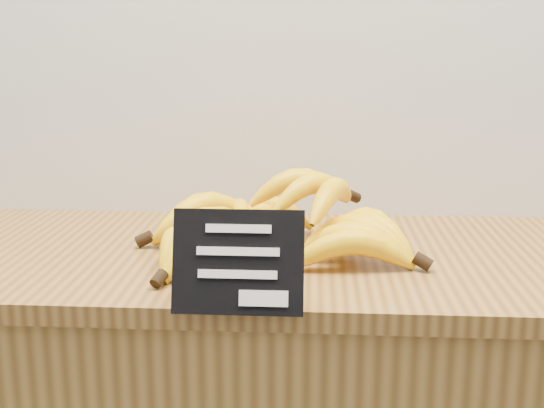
% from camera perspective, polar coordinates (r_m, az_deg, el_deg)
% --- Properties ---
extents(counter_top, '(1.33, 0.54, 0.03)m').
position_cam_1_polar(counter_top, '(1.15, 0.16, -4.54)').
color(counter_top, olive).
rests_on(counter_top, counter).
extents(chalkboard_sign, '(0.17, 0.05, 0.13)m').
position_cam_1_polar(chalkboard_sign, '(0.87, -2.86, -4.88)').
color(chalkboard_sign, black).
rests_on(chalkboard_sign, counter_top).
extents(banana_pile, '(0.47, 0.40, 0.12)m').
position_cam_1_polar(banana_pile, '(1.13, -0.21, -1.70)').
color(banana_pile, yellow).
rests_on(banana_pile, counter_top).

